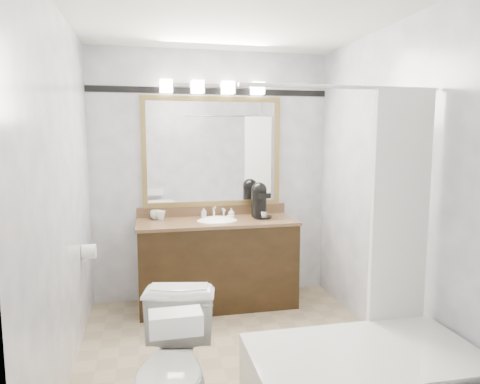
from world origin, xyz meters
TOP-DOWN VIEW (x-y plane):
  - room at (0.00, 0.00)m, footprint 2.42×2.62m
  - vanity at (0.00, 1.02)m, footprint 1.53×0.58m
  - mirror at (0.00, 1.28)m, footprint 1.40×0.04m
  - vanity_light_bar at (0.00, 1.23)m, footprint 1.02×0.14m
  - accent_stripe at (0.00, 1.29)m, footprint 2.40×0.01m
  - bathtub at (0.55, -0.90)m, footprint 1.30×0.75m
  - tp_roll at (-1.14, 0.66)m, footprint 0.11×0.12m
  - toilet at (-0.54, -0.80)m, footprint 0.56×0.81m
  - tissue_box at (-0.54, -1.12)m, footprint 0.24×0.13m
  - coffee_maker at (0.44, 1.08)m, footprint 0.19×0.23m
  - cup_left at (-0.58, 1.21)m, footprint 0.11×0.11m
  - cup_right at (-0.53, 1.16)m, footprint 0.11×0.11m
  - soap_bottle_a at (-0.11, 1.18)m, footprint 0.05×0.05m
  - soap_bottle_b at (0.17, 1.19)m, footprint 0.07×0.07m
  - soap_bar at (0.16, 1.13)m, footprint 0.08×0.06m

SIDE VIEW (x-z plane):
  - bathtub at x=0.55m, z-range -0.70..1.26m
  - toilet at x=-0.54m, z-range 0.00..0.76m
  - vanity at x=0.00m, z-range -0.04..0.93m
  - tp_roll at x=-1.14m, z-range 0.64..0.76m
  - tissue_box at x=-0.54m, z-range 0.76..0.86m
  - soap_bar at x=0.16m, z-range 0.85..0.87m
  - soap_bottle_b at x=0.17m, z-range 0.85..0.93m
  - cup_left at x=-0.58m, z-range 0.85..0.94m
  - cup_right at x=-0.53m, z-range 0.85..0.94m
  - soap_bottle_a at x=-0.11m, z-range 0.85..0.95m
  - coffee_maker at x=0.44m, z-range 0.86..1.21m
  - room at x=0.00m, z-range -0.01..2.51m
  - mirror at x=0.00m, z-range 0.95..2.05m
  - accent_stripe at x=0.00m, z-range 2.07..2.13m
  - vanity_light_bar at x=0.00m, z-range 2.07..2.19m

